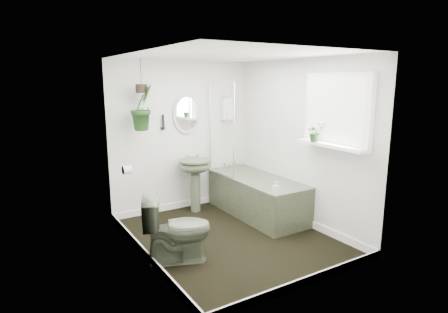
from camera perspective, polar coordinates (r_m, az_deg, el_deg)
floor at (r=5.00m, az=0.92°, el=-12.29°), size 2.30×2.80×0.02m
ceiling at (r=4.58m, az=1.02°, el=15.30°), size 2.30×2.80×0.02m
wall_back at (r=5.87m, az=-6.46°, el=3.06°), size 2.30×0.02×2.30m
wall_front at (r=3.57m, az=13.23°, el=-2.71°), size 2.30×0.02×2.30m
wall_left at (r=4.16m, az=-12.64°, el=-0.69°), size 0.02×2.80×2.30m
wall_right at (r=5.36m, az=11.49°, el=2.08°), size 0.02×2.80×2.30m
skirting at (r=4.98m, az=0.92°, el=-11.66°), size 2.30×2.80×0.10m
bathtub at (r=5.71m, az=5.04°, el=-6.04°), size 0.72×1.72×0.58m
bath_screen at (r=5.71m, az=-0.40°, el=4.21°), size 0.04×0.72×1.40m
shower_box at (r=6.15m, az=0.55°, el=7.27°), size 0.20×0.10×0.35m
oval_mirror at (r=5.83m, az=-5.66°, el=6.48°), size 0.46×0.03×0.62m
wall_sconce at (r=5.67m, az=-9.25°, el=5.22°), size 0.04×0.04×0.22m
toilet_roll_holder at (r=4.88m, az=-14.55°, el=-1.98°), size 0.11×0.11×0.11m
window_recess at (r=4.76m, az=16.88°, el=6.72°), size 0.08×1.00×0.90m
window_sill at (r=4.76m, az=16.03°, el=1.66°), size 0.18×1.00×0.04m
window_blinds at (r=4.73m, az=16.52°, el=6.71°), size 0.01×0.86×0.76m
toilet at (r=4.29m, az=-7.16°, el=-10.88°), size 0.85×0.67×0.76m
pedestal_sink at (r=5.81m, az=-4.39°, el=-4.42°), size 0.54×0.48×0.83m
sill_plant at (r=4.86m, az=13.73°, el=3.62°), size 0.24×0.22×0.24m
hanging_plant at (r=5.34m, az=-12.34°, el=7.32°), size 0.44×0.42×0.63m
soap_bottle at (r=4.83m, az=7.94°, el=-4.73°), size 0.08×0.08×0.17m
hanging_pot at (r=5.33m, az=-12.46°, el=10.08°), size 0.16×0.16×0.12m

